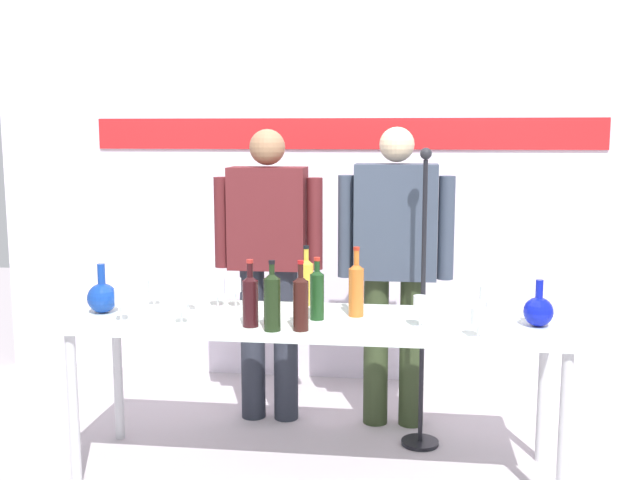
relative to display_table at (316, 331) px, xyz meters
name	(u,v)px	position (x,y,z in m)	size (l,w,h in m)	color
ground_plane	(316,471)	(0.00, 0.00, -0.71)	(10.00, 10.00, 0.00)	#B5AAB1
back_wall	(344,156)	(0.00, 1.45, 0.79)	(4.74, 0.11, 3.00)	white
display_table	(316,331)	(0.00, 0.00, 0.00)	(2.35, 0.63, 0.78)	silver
decanter_blue_left	(102,297)	(-1.05, -0.03, 0.14)	(0.15, 0.15, 0.24)	#133A9D
decanter_blue_right	(538,311)	(1.02, -0.03, 0.13)	(0.14, 0.14, 0.22)	#0D19B0
presenter_left	(268,255)	(-0.36, 0.66, 0.25)	(0.62, 0.22, 1.67)	#252933
presenter_right	(395,257)	(0.36, 0.66, 0.26)	(0.64, 0.22, 1.68)	#2F3C21
wine_bottle_0	(356,287)	(0.19, 0.06, 0.20)	(0.07, 0.07, 0.34)	#C96725
wine_bottle_1	(250,298)	(-0.28, -0.19, 0.19)	(0.07, 0.07, 0.31)	black
wine_bottle_2	(317,292)	(0.01, -0.03, 0.19)	(0.07, 0.07, 0.30)	#173B18
wine_bottle_3	(301,301)	(-0.04, -0.23, 0.20)	(0.07, 0.07, 0.32)	black
wine_bottle_4	(272,300)	(-0.16, -0.25, 0.20)	(0.07, 0.07, 0.32)	black
wine_bottle_5	(306,280)	(-0.08, 0.26, 0.19)	(0.07, 0.07, 0.31)	gold
wine_glass_left_0	(181,303)	(-0.60, -0.20, 0.16)	(0.06, 0.06, 0.14)	white
wine_glass_left_1	(154,287)	(-0.85, 0.14, 0.16)	(0.06, 0.06, 0.14)	white
wine_glass_left_2	(235,286)	(-0.43, 0.16, 0.17)	(0.06, 0.06, 0.15)	white
wine_glass_left_3	(218,287)	(-0.53, 0.17, 0.17)	(0.07, 0.07, 0.14)	white
wine_glass_left_4	(188,292)	(-0.64, 0.06, 0.16)	(0.07, 0.07, 0.13)	white
wine_glass_left_5	(121,299)	(-0.89, -0.19, 0.17)	(0.06, 0.06, 0.16)	white
wine_glass_right_0	(486,294)	(0.81, 0.15, 0.17)	(0.07, 0.07, 0.14)	white
wine_glass_right_1	(420,305)	(0.49, -0.11, 0.17)	(0.06, 0.06, 0.15)	white
wine_glass_right_2	(478,317)	(0.74, -0.26, 0.16)	(0.07, 0.07, 0.13)	white
microphone_stand	(422,348)	(0.51, 0.38, -0.18)	(0.20, 0.20, 1.58)	black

